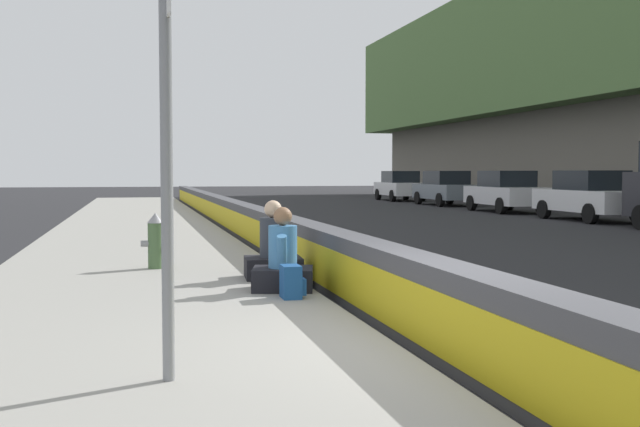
{
  "coord_description": "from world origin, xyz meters",
  "views": [
    {
      "loc": [
        -6.14,
        2.69,
        1.66
      ],
      "look_at": [
        7.57,
        -0.67,
        0.88
      ],
      "focal_mm": 42.43,
      "sensor_mm": 36.0,
      "label": 1
    }
  ],
  "objects": [
    {
      "name": "ground_plane",
      "position": [
        0.0,
        0.0,
        0.0
      ],
      "size": [
        160.0,
        160.0,
        0.0
      ],
      "primitive_type": "plane",
      "color": "#232326",
      "rests_on": "ground"
    },
    {
      "name": "sidewalk_strip",
      "position": [
        0.0,
        2.65,
        0.07
      ],
      "size": [
        80.0,
        4.4,
        0.14
      ],
      "primitive_type": "cube",
      "color": "gray",
      "rests_on": "ground_plane"
    },
    {
      "name": "jersey_barrier",
      "position": [
        0.0,
        0.0,
        0.42
      ],
      "size": [
        76.0,
        0.45,
        0.85
      ],
      "color": "#47474C",
      "rests_on": "ground_plane"
    },
    {
      "name": "route_sign_post",
      "position": [
        -0.58,
        2.46,
        2.21
      ],
      "size": [
        0.44,
        0.09,
        3.6
      ],
      "color": "gray",
      "rests_on": "sidewalk_strip"
    },
    {
      "name": "fire_hydrant",
      "position": [
        6.0,
        2.38,
        0.59
      ],
      "size": [
        0.26,
        0.46,
        0.88
      ],
      "color": "#47663D",
      "rests_on": "sidewalk_strip"
    },
    {
      "name": "seated_person_foreground",
      "position": [
        3.38,
        0.85,
        0.48
      ],
      "size": [
        0.82,
        0.9,
        1.07
      ],
      "color": "black",
      "rests_on": "sidewalk_strip"
    },
    {
      "name": "seated_person_middle",
      "position": [
        4.5,
        0.77,
        0.49
      ],
      "size": [
        0.74,
        0.85,
        1.12
      ],
      "color": "black",
      "rests_on": "sidewalk_strip"
    },
    {
      "name": "backpack",
      "position": [
        2.73,
        0.87,
        0.33
      ],
      "size": [
        0.32,
        0.28,
        0.4
      ],
      "color": "navy",
      "rests_on": "sidewalk_strip"
    },
    {
      "name": "parked_car_fourth",
      "position": [
        16.54,
        -12.29,
        0.86
      ],
      "size": [
        4.53,
        2.0,
        1.71
      ],
      "color": "silver",
      "rests_on": "ground_plane"
    },
    {
      "name": "parked_car_midline",
      "position": [
        22.25,
        -12.15,
        0.86
      ],
      "size": [
        4.56,
        2.06,
        1.71
      ],
      "color": "silver",
      "rests_on": "ground_plane"
    },
    {
      "name": "parked_car_far",
      "position": [
        28.69,
        -12.26,
        0.86
      ],
      "size": [
        4.51,
        1.96,
        1.71
      ],
      "color": "slate",
      "rests_on": "ground_plane"
    },
    {
      "name": "parked_car_farther",
      "position": [
        34.99,
        -12.13,
        0.86
      ],
      "size": [
        4.56,
        2.07,
        1.71
      ],
      "color": "silver",
      "rests_on": "ground_plane"
    }
  ]
}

